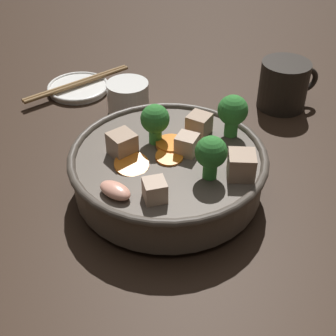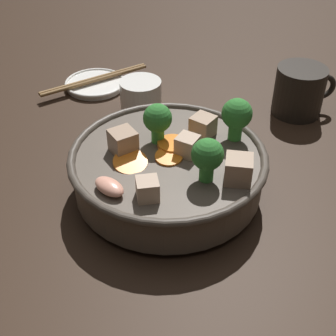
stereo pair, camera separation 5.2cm
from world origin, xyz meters
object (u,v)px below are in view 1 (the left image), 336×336
object	(u,v)px
tea_cup	(128,97)
chopsticks_pair	(78,83)
dark_mug	(284,85)
stirfry_bowl	(169,166)
side_saucer	(78,88)

from	to	relation	value
tea_cup	chopsticks_pair	xyz separation A→B (m)	(-0.08, 0.10, -0.01)
dark_mug	stirfry_bowl	bearing A→B (deg)	-145.68
chopsticks_pair	stirfry_bowl	bearing A→B (deg)	-74.55
stirfry_bowl	dark_mug	size ratio (longest dim) A/B	2.47
tea_cup	dark_mug	xyz separation A→B (m)	(0.28, -0.05, 0.01)
stirfry_bowl	tea_cup	xyz separation A→B (m)	(-0.01, 0.23, -0.02)
chopsticks_pair	tea_cup	bearing A→B (deg)	-52.51
stirfry_bowl	dark_mug	distance (m)	0.32
dark_mug	tea_cup	bearing A→B (deg)	169.40
dark_mug	chopsticks_pair	size ratio (longest dim) A/B	0.52
dark_mug	side_saucer	bearing A→B (deg)	156.44
tea_cup	dark_mug	size ratio (longest dim) A/B	0.67
stirfry_bowl	tea_cup	distance (m)	0.24
stirfry_bowl	chopsticks_pair	world-z (taller)	stirfry_bowl
stirfry_bowl	dark_mug	xyz separation A→B (m)	(0.27, 0.18, -0.00)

